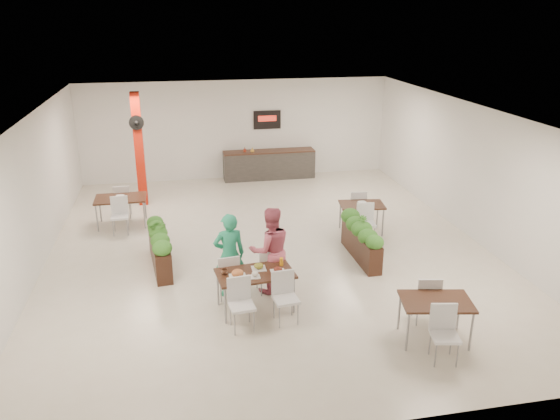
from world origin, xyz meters
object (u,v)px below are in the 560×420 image
(diner_woman, at_px, (270,250))
(planter_left, at_px, (159,244))
(service_counter, at_px, (269,164))
(diner_man, at_px, (229,255))
(red_column, at_px, (139,148))
(planter_right, at_px, (361,238))
(side_table_b, at_px, (362,209))
(main_table, at_px, (255,278))
(side_table_a, at_px, (121,202))
(side_table_c, at_px, (436,307))

(diner_woman, relative_size, planter_left, 0.86)
(service_counter, xyz_separation_m, diner_woman, (-1.32, -7.67, 0.39))
(service_counter, height_order, planter_left, service_counter)
(service_counter, xyz_separation_m, diner_man, (-2.12, -7.67, 0.35))
(red_column, distance_m, planter_right, 6.92)
(red_column, xyz_separation_m, side_table_b, (5.45, -3.23, -1.02))
(main_table, xyz_separation_m, side_table_a, (-2.75, 4.89, 0.00))
(red_column, xyz_separation_m, side_table_a, (-0.48, -1.57, -1.01))
(service_counter, relative_size, planter_left, 1.46)
(red_column, bearing_deg, main_table, -70.62)
(service_counter, bearing_deg, planter_left, -119.64)
(service_counter, height_order, diner_woman, service_counter)
(planter_right, height_order, side_table_a, planter_right)
(diner_man, distance_m, planter_right, 3.26)
(planter_right, relative_size, side_table_a, 1.20)
(diner_man, bearing_deg, red_column, -78.11)
(planter_left, relative_size, planter_right, 1.05)
(service_counter, relative_size, side_table_b, 1.81)
(planter_right, xyz_separation_m, side_table_c, (0.14, -3.33, 0.12))
(planter_right, bearing_deg, side_table_c, -87.60)
(diner_man, bearing_deg, planter_right, -166.34)
(diner_woman, bearing_deg, side_table_c, 130.84)
(planter_left, height_order, side_table_b, planter_left)
(red_column, height_order, side_table_b, red_column)
(diner_woman, relative_size, planter_right, 0.90)
(service_counter, distance_m, planter_left, 7.04)
(planter_left, distance_m, side_table_a, 2.86)
(main_table, bearing_deg, side_table_a, 119.35)
(planter_right, bearing_deg, main_table, -146.66)
(side_table_c, bearing_deg, planter_left, 151.21)
(planter_left, bearing_deg, main_table, -51.50)
(diner_woman, height_order, side_table_a, diner_woman)
(red_column, bearing_deg, planter_right, -43.68)
(planter_left, relative_size, side_table_a, 1.26)
(red_column, relative_size, diner_woman, 1.82)
(main_table, distance_m, diner_woman, 0.81)
(diner_woman, distance_m, side_table_c, 3.28)
(red_column, relative_size, diner_man, 1.90)
(main_table, height_order, planter_right, planter_right)
(diner_man, distance_m, side_table_a, 4.85)
(red_column, height_order, service_counter, red_column)
(side_table_b, relative_size, side_table_c, 0.99)
(diner_woman, bearing_deg, side_table_a, -59.35)
(planter_right, bearing_deg, side_table_a, 149.88)
(planter_left, bearing_deg, service_counter, 60.36)
(diner_woman, distance_m, side_table_a, 5.29)
(diner_man, xyz_separation_m, side_table_b, (3.56, 2.57, -0.22))
(diner_woman, bearing_deg, planter_left, -41.71)
(side_table_b, bearing_deg, side_table_c, -86.70)
(diner_woman, relative_size, side_table_b, 1.06)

